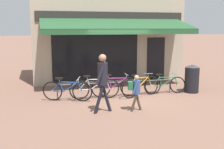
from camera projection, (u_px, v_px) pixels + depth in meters
name	position (u px, v px, depth m)	size (l,w,h in m)	color
ground_plane	(124.00, 96.00, 10.72)	(160.00, 160.00, 0.00)	brown
shop_front	(105.00, 24.00, 14.21)	(7.23, 4.93, 5.51)	tan
bike_rack_rail	(117.00, 84.00, 10.55)	(4.51, 0.04, 0.57)	#47494F
bicycle_blue	(67.00, 91.00, 9.90)	(1.72, 0.84, 0.87)	black
bicycle_silver	(94.00, 88.00, 10.22)	(1.84, 0.52, 0.88)	black
bicycle_purple	(115.00, 87.00, 10.53)	(1.82, 0.52, 0.87)	black
bicycle_orange	(140.00, 86.00, 10.63)	(1.72, 0.80, 0.87)	black
bicycle_green	(165.00, 85.00, 11.09)	(1.69, 0.52, 0.81)	black
pedestrian_adult	(103.00, 76.00, 8.48)	(0.61, 0.49, 1.82)	black
pedestrian_child	(135.00, 89.00, 8.71)	(0.49, 0.33, 1.15)	#47382D
litter_bin	(192.00, 78.00, 11.23)	(0.58, 0.58, 1.13)	black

